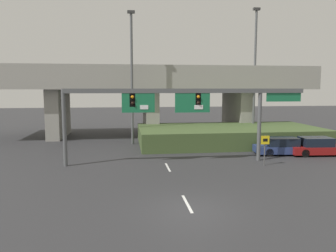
{
  "coord_description": "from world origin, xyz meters",
  "views": [
    {
      "loc": [
        -2.79,
        -13.92,
        5.42
      ],
      "look_at": [
        0.0,
        7.83,
        2.87
      ],
      "focal_mm": 35.0,
      "sensor_mm": 36.0,
      "label": 1
    }
  ],
  "objects_px": {
    "speed_limit_sign": "(265,146)",
    "highway_light_pole_far": "(132,75)",
    "parked_sedan_mid_right": "(317,147)",
    "highway_light_pole_near": "(255,71)",
    "parked_sedan_near_right": "(283,147)",
    "signal_gantry": "(181,102)"
  },
  "relations": [
    {
      "from": "highway_light_pole_near",
      "to": "speed_limit_sign",
      "type": "bearing_deg",
      "value": -108.24
    },
    {
      "from": "speed_limit_sign",
      "to": "highway_light_pole_far",
      "type": "relative_size",
      "value": 0.17
    },
    {
      "from": "parked_sedan_mid_right",
      "to": "highway_light_pole_far",
      "type": "bearing_deg",
      "value": 158.04
    },
    {
      "from": "highway_light_pole_near",
      "to": "parked_sedan_mid_right",
      "type": "bearing_deg",
      "value": -79.06
    },
    {
      "from": "highway_light_pole_near",
      "to": "highway_light_pole_far",
      "type": "relative_size",
      "value": 1.09
    },
    {
      "from": "highway_light_pole_near",
      "to": "parked_sedan_near_right",
      "type": "height_order",
      "value": "highway_light_pole_near"
    },
    {
      "from": "speed_limit_sign",
      "to": "parked_sedan_mid_right",
      "type": "bearing_deg",
      "value": 27.08
    },
    {
      "from": "parked_sedan_near_right",
      "to": "parked_sedan_mid_right",
      "type": "relative_size",
      "value": 1.03
    },
    {
      "from": "signal_gantry",
      "to": "parked_sedan_mid_right",
      "type": "xyz_separation_m",
      "value": [
        11.43,
        1.34,
        -3.76
      ]
    },
    {
      "from": "speed_limit_sign",
      "to": "highway_light_pole_near",
      "type": "xyz_separation_m",
      "value": [
        3.99,
        12.12,
        5.81
      ]
    },
    {
      "from": "signal_gantry",
      "to": "highway_light_pole_near",
      "type": "height_order",
      "value": "highway_light_pole_near"
    },
    {
      "from": "signal_gantry",
      "to": "highway_light_pole_near",
      "type": "xyz_separation_m",
      "value": [
        9.66,
        10.51,
        2.8
      ]
    },
    {
      "from": "highway_light_pole_near",
      "to": "parked_sedan_near_right",
      "type": "distance_m",
      "value": 10.86
    },
    {
      "from": "speed_limit_sign",
      "to": "parked_sedan_mid_right",
      "type": "distance_m",
      "value": 6.52
    },
    {
      "from": "speed_limit_sign",
      "to": "highway_light_pole_far",
      "type": "xyz_separation_m",
      "value": [
        -9.01,
        10.08,
        5.24
      ]
    },
    {
      "from": "speed_limit_sign",
      "to": "signal_gantry",
      "type": "bearing_deg",
      "value": 164.15
    },
    {
      "from": "signal_gantry",
      "to": "speed_limit_sign",
      "type": "height_order",
      "value": "signal_gantry"
    },
    {
      "from": "signal_gantry",
      "to": "highway_light_pole_near",
      "type": "distance_m",
      "value": 14.54
    },
    {
      "from": "signal_gantry",
      "to": "parked_sedan_near_right",
      "type": "bearing_deg",
      "value": 12.22
    },
    {
      "from": "highway_light_pole_near",
      "to": "highway_light_pole_far",
      "type": "height_order",
      "value": "highway_light_pole_near"
    },
    {
      "from": "parked_sedan_near_right",
      "to": "highway_light_pole_near",
      "type": "bearing_deg",
      "value": 90.07
    },
    {
      "from": "highway_light_pole_far",
      "to": "speed_limit_sign",
      "type": "bearing_deg",
      "value": -48.2
    }
  ]
}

